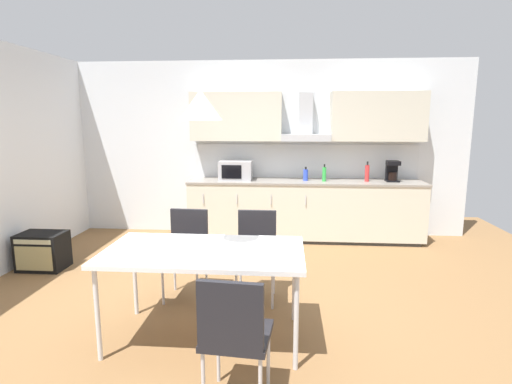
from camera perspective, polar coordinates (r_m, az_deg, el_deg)
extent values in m
cube|color=brown|center=(4.03, -3.75, -15.73)|extent=(8.12, 7.69, 0.02)
cube|color=silver|center=(6.24, -0.47, 6.21)|extent=(6.49, 0.10, 2.65)
cube|color=#333333|center=(6.10, 6.85, -6.37)|extent=(3.26, 0.58, 0.05)
cube|color=beige|center=(5.99, 6.93, -2.45)|extent=(3.40, 0.63, 0.80)
cube|color=gray|center=(5.91, 7.02, 1.49)|extent=(3.42, 0.65, 0.03)
cube|color=silver|center=(5.75, -7.56, -0.95)|extent=(0.01, 0.01, 0.14)
cube|color=silver|center=(5.67, -2.75, -1.03)|extent=(0.01, 0.01, 0.14)
cube|color=silver|center=(5.63, 2.17, -1.11)|extent=(0.01, 0.01, 0.14)
cube|color=silver|center=(5.63, 7.11, -1.17)|extent=(0.01, 0.01, 0.14)
cube|color=silver|center=(6.18, 6.95, 4.40)|extent=(3.40, 0.02, 0.51)
cube|color=beige|center=(6.03, -2.82, 10.70)|extent=(1.34, 0.34, 0.71)
cube|color=beige|center=(6.13, 16.97, 10.27)|extent=(1.34, 0.34, 0.71)
cube|color=#B7BABF|center=(5.98, 7.10, 7.74)|extent=(0.71, 0.40, 0.10)
cube|color=#B7BABF|center=(6.08, 7.12, 10.86)|extent=(0.20, 0.16, 0.66)
cube|color=#ADADB2|center=(5.93, -2.91, 3.10)|extent=(0.48, 0.34, 0.28)
cube|color=black|center=(5.77, -3.53, 2.89)|extent=(0.29, 0.01, 0.20)
cube|color=black|center=(6.10, 18.85, 1.52)|extent=(0.18, 0.18, 0.02)
cylinder|color=black|center=(6.08, 18.91, 2.16)|extent=(0.12, 0.12, 0.12)
cube|color=black|center=(6.14, 18.79, 2.90)|extent=(0.16, 0.08, 0.30)
cube|color=black|center=(6.06, 19.02, 3.94)|extent=(0.18, 0.16, 0.06)
cylinder|color=green|center=(5.86, 9.72, 2.51)|extent=(0.06, 0.06, 0.21)
cylinder|color=black|center=(5.85, 9.76, 3.73)|extent=(0.02, 0.02, 0.05)
cylinder|color=red|center=(5.98, 15.59, 2.59)|extent=(0.06, 0.06, 0.24)
cylinder|color=black|center=(5.96, 15.65, 3.97)|extent=(0.02, 0.02, 0.05)
cylinder|color=blue|center=(5.90, 7.10, 2.43)|extent=(0.07, 0.07, 0.17)
cylinder|color=black|center=(5.89, 7.12, 3.40)|extent=(0.03, 0.03, 0.04)
cube|color=white|center=(3.19, -7.43, -8.44)|extent=(1.56, 0.84, 0.04)
cylinder|color=silver|center=(3.24, -21.72, -15.97)|extent=(0.04, 0.04, 0.72)
cylinder|color=silver|center=(2.94, 5.75, -18.04)|extent=(0.04, 0.04, 0.72)
cylinder|color=silver|center=(3.85, -16.92, -11.49)|extent=(0.04, 0.04, 0.72)
cylinder|color=silver|center=(3.60, 5.50, -12.61)|extent=(0.04, 0.04, 0.72)
cube|color=black|center=(4.03, -10.16, -8.83)|extent=(0.42, 0.42, 0.04)
cube|color=black|center=(4.13, -9.49, -5.15)|extent=(0.38, 0.06, 0.40)
cylinder|color=silver|center=(3.91, -8.40, -13.05)|extent=(0.02, 0.02, 0.43)
cylinder|color=silver|center=(4.01, -13.18, -12.59)|extent=(0.02, 0.02, 0.43)
cylinder|color=silver|center=(4.21, -7.10, -11.28)|extent=(0.02, 0.02, 0.43)
cylinder|color=silver|center=(4.31, -11.55, -10.92)|extent=(0.02, 0.02, 0.43)
cube|color=black|center=(2.60, -2.69, -19.76)|extent=(0.43, 0.43, 0.04)
cube|color=black|center=(2.34, -3.71, -17.23)|extent=(0.38, 0.07, 0.40)
cylinder|color=silver|center=(2.90, -5.41, -21.80)|extent=(0.02, 0.02, 0.43)
cylinder|color=silver|center=(2.84, 1.78, -22.48)|extent=(0.02, 0.02, 0.43)
cylinder|color=silver|center=(2.63, -7.53, -25.60)|extent=(0.02, 0.02, 0.43)
cube|color=black|center=(3.91, -0.04, -9.23)|extent=(0.40, 0.40, 0.04)
cube|color=black|center=(4.02, 0.17, -5.42)|extent=(0.38, 0.04, 0.40)
cylinder|color=silver|center=(3.83, 2.36, -13.45)|extent=(0.02, 0.02, 0.43)
cylinder|color=silver|center=(3.86, -2.83, -13.28)|extent=(0.02, 0.02, 0.43)
cylinder|color=silver|center=(4.14, 2.54, -11.57)|extent=(0.02, 0.02, 0.43)
cylinder|color=silver|center=(4.17, -2.23, -11.44)|extent=(0.02, 0.02, 0.43)
cube|color=black|center=(5.44, -28.15, -7.42)|extent=(0.52, 0.36, 0.44)
cube|color=tan|center=(5.30, -29.19, -8.32)|extent=(0.44, 0.01, 0.29)
cube|color=beige|center=(5.25, -29.37, -6.26)|extent=(0.44, 0.01, 0.05)
cone|color=silver|center=(3.03, -7.92, 12.19)|extent=(0.32, 0.32, 0.22)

